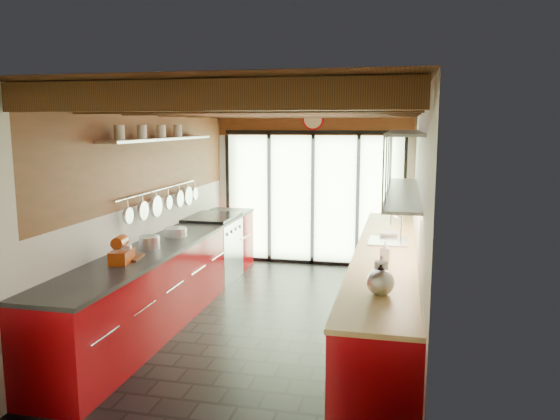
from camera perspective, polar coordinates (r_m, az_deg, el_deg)
The scene contains 18 objects.
ground at distance 6.54m, azimuth -0.59°, elevation -11.44°, with size 5.50×5.50×0.00m, color black.
room_shell at distance 6.16m, azimuth -0.62°, elevation 3.14°, with size 5.50×5.50×5.50m.
ceiling_beams at distance 6.50m, azimuth 0.16°, elevation 10.58°, with size 3.14×5.06×4.90m.
glass_door at distance 8.79m, azimuth 3.47°, elevation 4.91°, with size 2.95×0.10×2.90m.
left_counter at distance 6.79m, azimuth -11.20°, elevation -6.74°, with size 0.68×5.00×0.92m.
range_stove at distance 8.09m, azimuth -7.04°, elevation -4.02°, with size 0.66×0.90×0.97m.
right_counter at distance 6.23m, azimuth 10.99°, elevation -8.16°, with size 0.68×5.00×0.92m.
sink_assembly at distance 6.49m, azimuth 11.36°, elevation -2.93°, with size 0.45×0.52×0.43m.
upper_cabinets_right at distance 6.27m, azimuth 12.89°, elevation 4.82°, with size 0.34×3.00×3.00m.
left_wall_fixtures at distance 6.90m, azimuth -12.05°, elevation 4.66°, with size 0.28×2.60×0.96m.
stand_mixer at distance 5.62m, azimuth -16.20°, elevation -4.24°, with size 0.22×0.33×0.28m.
pot_large at distance 6.15m, azimuth -13.49°, elevation -3.35°, with size 0.23×0.23×0.15m, color silver.
pot_small at distance 6.78m, azimuth -10.87°, elevation -2.30°, with size 0.28×0.28×0.11m, color silver.
cutting_board at distance 5.79m, azimuth -15.38°, elevation -4.81°, with size 0.21×0.30×0.03m, color brown.
kettle at distance 4.49m, azimuth 10.46°, elevation -7.26°, with size 0.29×0.31×0.26m.
paper_towel at distance 4.55m, azimuth 10.50°, elevation -6.89°, with size 0.14×0.14×0.30m.
soap_bottle at distance 5.56m, azimuth 10.94°, elevation -4.24°, with size 0.09×0.10×0.21m, color silver.
bowl at distance 6.79m, azimuth 11.28°, elevation -2.50°, with size 0.24×0.24×0.06m, color silver.
Camera 1 is at (1.42, -5.96, 2.28)m, focal length 35.00 mm.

